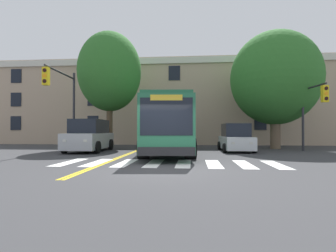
{
  "coord_description": "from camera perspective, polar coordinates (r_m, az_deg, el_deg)",
  "views": [
    {
      "loc": [
        1.05,
        -9.25,
        1.42
      ],
      "look_at": [
        -0.26,
        6.0,
        1.66
      ],
      "focal_mm": 28.0,
      "sensor_mm": 36.0,
      "label": 1
    }
  ],
  "objects": [
    {
      "name": "crosswalk",
      "position": [
        11.26,
        0.19,
        -8.13
      ],
      "size": [
        9.41,
        2.9,
        0.01
      ],
      "color": "white",
      "rests_on": "ground"
    },
    {
      "name": "lane_line_yellow_inner",
      "position": [
        25.45,
        -3.61,
        -4.09
      ],
      "size": [
        0.12,
        36.0,
        0.01
      ],
      "primitive_type": "cube",
      "color": "gold",
      "rests_on": "ground"
    },
    {
      "name": "street_tree_curbside_large",
      "position": [
        21.95,
        22.26,
        9.63
      ],
      "size": [
        8.75,
        8.55,
        9.01
      ],
      "color": "brown",
      "rests_on": "ground"
    },
    {
      "name": "car_silver_near_lane",
      "position": [
        18.29,
        -16.7,
        -2.14
      ],
      "size": [
        2.43,
        4.94,
        2.13
      ],
      "color": "#B7BABF",
      "rests_on": "ground"
    },
    {
      "name": "building_facade",
      "position": [
        29.44,
        1.9,
        4.65
      ],
      "size": [
        40.17,
        8.62,
        8.53
      ],
      "color": "tan",
      "rests_on": "ground"
    },
    {
      "name": "lane_line_yellow_outer",
      "position": [
        25.43,
        -3.25,
        -4.1
      ],
      "size": [
        0.12,
        36.0,
        0.01
      ],
      "primitive_type": "cube",
      "color": "gold",
      "rests_on": "ground"
    },
    {
      "name": "ground_plane",
      "position": [
        9.42,
        -1.57,
        -9.57
      ],
      "size": [
        120.0,
        120.0,
        0.0
      ],
      "primitive_type": "plane",
      "color": "#38383A"
    },
    {
      "name": "traffic_light_far_corner",
      "position": [
        18.22,
        -21.83,
        6.39
      ],
      "size": [
        0.41,
        4.13,
        5.47
      ],
      "color": "#28282D",
      "rests_on": "ground"
    },
    {
      "name": "city_bus",
      "position": [
        16.35,
        -0.09,
        0.02
      ],
      "size": [
        3.49,
        11.31,
        3.13
      ],
      "color": "#28704C",
      "rests_on": "ground"
    },
    {
      "name": "traffic_light_near_corner",
      "position": [
        19.19,
        28.91,
        4.08
      ],
      "size": [
        0.54,
        2.65,
        4.62
      ],
      "color": "#28282D",
      "rests_on": "ground"
    },
    {
      "name": "car_white_far_lane",
      "position": [
        18.1,
        14.5,
        -2.69
      ],
      "size": [
        2.12,
        3.99,
        1.86
      ],
      "color": "white",
      "rests_on": "ground"
    },
    {
      "name": "street_tree_curbside_small",
      "position": [
        21.66,
        -12.58,
        11.43
      ],
      "size": [
        5.2,
        5.24,
        9.21
      ],
      "color": "brown",
      "rests_on": "ground"
    }
  ]
}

